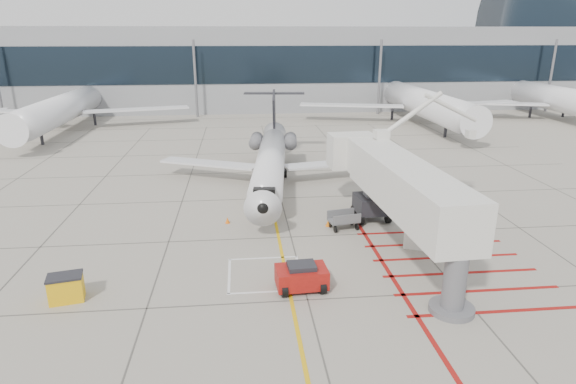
{
  "coord_description": "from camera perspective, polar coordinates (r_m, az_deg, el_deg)",
  "views": [
    {
      "loc": [
        -3.13,
        -25.25,
        12.85
      ],
      "look_at": [
        0.0,
        6.0,
        2.5
      ],
      "focal_mm": 30.0,
      "sensor_mm": 36.0,
      "label": 1
    }
  ],
  "objects": [
    {
      "name": "spill_bin",
      "position": [
        27.07,
        -24.82,
        -10.27
      ],
      "size": [
        1.81,
        1.39,
        1.4
      ],
      "primitive_type": null,
      "rotation": [
        0.0,
        0.0,
        0.21
      ],
      "color": "#E7AC0C",
      "rests_on": "ground_plane"
    },
    {
      "name": "cone_nose",
      "position": [
        34.58,
        -7.19,
        -3.33
      ],
      "size": [
        0.32,
        0.32,
        0.44
      ],
      "primitive_type": "cone",
      "color": "orange",
      "rests_on": "ground_plane"
    },
    {
      "name": "pushback_tug",
      "position": [
        25.61,
        1.61,
        -9.89
      ],
      "size": [
        2.76,
        1.83,
        1.55
      ],
      "primitive_type": null,
      "rotation": [
        0.0,
        0.0,
        0.06
      ],
      "color": "#9D130F",
      "rests_on": "ground_plane"
    },
    {
      "name": "bg_aircraft_d",
      "position": [
        86.98,
        29.51,
        11.22
      ],
      "size": [
        34.15,
        37.94,
        11.38
      ],
      "primitive_type": null,
      "color": "silver",
      "rests_on": "ground_plane"
    },
    {
      "name": "cone_side",
      "position": [
        33.89,
        4.78,
        -3.67
      ],
      "size": [
        0.35,
        0.35,
        0.49
      ],
      "primitive_type": "cone",
      "color": "orange",
      "rests_on": "ground_plane"
    },
    {
      "name": "terminal_building",
      "position": [
        96.33,
        2.2,
        14.75
      ],
      "size": [
        180.0,
        28.0,
        14.0
      ],
      "primitive_type": "cube",
      "color": "gray",
      "rests_on": "ground_plane"
    },
    {
      "name": "ground_power_unit",
      "position": [
        31.56,
        16.04,
        -4.51
      ],
      "size": [
        2.98,
        2.39,
        2.05
      ],
      "primitive_type": null,
      "rotation": [
        0.0,
        0.0,
        -0.39
      ],
      "color": "silver",
      "rests_on": "ground_plane"
    },
    {
      "name": "regional_jet",
      "position": [
        39.9,
        -2.26,
        4.71
      ],
      "size": [
        24.05,
        28.99,
        7.05
      ],
      "primitive_type": null,
      "rotation": [
        0.0,
        0.0,
        -0.11
      ],
      "color": "silver",
      "rests_on": "ground_plane"
    },
    {
      "name": "terminal_glass_band",
      "position": [
        82.4,
        3.58,
        14.83
      ],
      "size": [
        180.0,
        0.1,
        6.0
      ],
      "primitive_type": "cube",
      "color": "black",
      "rests_on": "ground_plane"
    },
    {
      "name": "jet_bridge",
      "position": [
        29.11,
        13.79,
        -0.48
      ],
      "size": [
        9.99,
        19.34,
        7.54
      ],
      "primitive_type": null,
      "rotation": [
        0.0,
        0.0,
        0.06
      ],
      "color": "silver",
      "rests_on": "ground_plane"
    },
    {
      "name": "baggage_cart",
      "position": [
        33.43,
        6.62,
        -3.31
      ],
      "size": [
        2.22,
        1.62,
        1.28
      ],
      "primitive_type": null,
      "rotation": [
        0.0,
        0.0,
        0.18
      ],
      "color": "#58595D",
      "rests_on": "ground_plane"
    },
    {
      "name": "ground_plane",
      "position": [
        28.51,
        1.22,
        -8.56
      ],
      "size": [
        260.0,
        260.0,
        0.0
      ],
      "primitive_type": "plane",
      "color": "gray",
      "rests_on": "ground"
    },
    {
      "name": "bg_aircraft_b",
      "position": [
        75.57,
        -24.76,
        11.04
      ],
      "size": [
        33.1,
        36.78,
        11.03
      ],
      "primitive_type": null,
      "color": "silver",
      "rests_on": "ground_plane"
    },
    {
      "name": "bg_aircraft_c",
      "position": [
        76.39,
        15.06,
        12.35
      ],
      "size": [
        34.9,
        38.78,
        11.63
      ],
      "primitive_type": null,
      "color": "silver",
      "rests_on": "ground_plane"
    }
  ]
}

